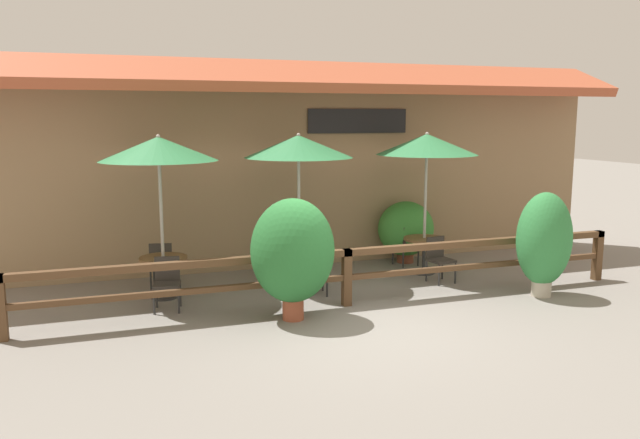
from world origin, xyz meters
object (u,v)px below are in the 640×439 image
(chair_near_streetside, at_px, (167,281))
(dining_table_middle, at_px, (299,254))
(patio_umbrella_middle, at_px, (299,147))
(patio_umbrella_near, at_px, (159,149))
(chair_far_wallside, at_px, (408,244))
(chair_middle_wallside, at_px, (290,253))
(chair_middle_streetside, at_px, (314,267))
(patio_umbrella_far, at_px, (427,145))
(dining_table_near, at_px, (163,265))
(chair_far_streetside, at_px, (439,257))
(potted_plant_tall_tropical, at_px, (293,252))
(dining_table_far, at_px, (424,245))
(chair_near_wallside, at_px, (162,262))
(potted_plant_broad_leaf, at_px, (544,240))
(potted_plant_small_flowering, at_px, (406,229))

(chair_near_streetside, bearing_deg, dining_table_middle, 27.10)
(patio_umbrella_middle, distance_m, dining_table_middle, 1.98)
(patio_umbrella_near, height_order, chair_far_wallside, patio_umbrella_near)
(patio_umbrella_near, relative_size, chair_middle_wallside, 3.30)
(chair_middle_streetside, bearing_deg, patio_umbrella_far, 22.82)
(dining_table_near, xyz_separation_m, patio_umbrella_far, (5.05, 0.09, 1.98))
(patio_umbrella_middle, bearing_deg, dining_table_middle, 0.00)
(chair_far_streetside, xyz_separation_m, potted_plant_tall_tropical, (-3.23, -1.25, 0.59))
(patio_umbrella_near, height_order, dining_table_middle, patio_umbrella_near)
(chair_middle_wallside, xyz_separation_m, chair_far_wallside, (2.58, 0.04, 0.00))
(patio_umbrella_far, relative_size, dining_table_far, 3.45)
(potted_plant_tall_tropical, bearing_deg, chair_near_wallside, 124.89)
(dining_table_near, xyz_separation_m, chair_far_wallside, (5.03, 0.77, -0.10))
(chair_far_streetside, bearing_deg, potted_plant_tall_tropical, -167.89)
(chair_far_streetside, bearing_deg, chair_middle_wallside, 143.94)
(dining_table_far, distance_m, potted_plant_broad_leaf, 2.44)
(dining_table_middle, bearing_deg, potted_plant_small_flowering, 20.38)
(chair_middle_wallside, bearing_deg, chair_far_wallside, 167.34)
(chair_middle_wallside, bearing_deg, patio_umbrella_middle, 76.28)
(chair_middle_wallside, relative_size, potted_plant_tall_tropical, 0.45)
(patio_umbrella_near, relative_size, chair_far_wallside, 3.30)
(chair_far_streetside, height_order, potted_plant_small_flowering, potted_plant_small_flowering)
(chair_near_streetside, xyz_separation_m, chair_far_wallside, (5.03, 1.45, 0.00))
(chair_near_wallside, height_order, chair_middle_streetside, same)
(patio_umbrella_near, distance_m, patio_umbrella_far, 5.05)
(chair_near_wallside, xyz_separation_m, chair_middle_streetside, (2.49, -1.25, 0.00))
(chair_near_wallside, xyz_separation_m, chair_middle_wallside, (2.43, 0.05, 0.00))
(dining_table_near, height_order, chair_middle_streetside, chair_middle_streetside)
(potted_plant_small_flowering, bearing_deg, chair_far_streetside, -94.49)
(chair_near_streetside, height_order, dining_table_far, chair_near_streetside)
(chair_middle_streetside, distance_m, potted_plant_tall_tropical, 1.58)
(patio_umbrella_near, bearing_deg, patio_umbrella_middle, 1.84)
(potted_plant_broad_leaf, bearing_deg, patio_umbrella_far, 119.12)
(patio_umbrella_near, height_order, chair_far_streetside, patio_umbrella_near)
(patio_umbrella_middle, bearing_deg, patio_umbrella_near, -178.16)
(chair_near_wallside, relative_size, chair_far_wallside, 1.00)
(patio_umbrella_far, xyz_separation_m, chair_far_wallside, (-0.02, 0.67, -2.08))
(dining_table_middle, distance_m, potted_plant_small_flowering, 2.87)
(chair_near_streetside, distance_m, chair_far_wallside, 5.24)
(dining_table_middle, xyz_separation_m, chair_middle_streetside, (0.07, -0.65, -0.10))
(chair_near_streetside, distance_m, dining_table_far, 5.11)
(chair_middle_wallside, distance_m, chair_far_wallside, 2.58)
(chair_near_streetside, xyz_separation_m, chair_middle_streetside, (2.53, 0.11, 0.00))
(dining_table_near, height_order, chair_near_wallside, chair_near_wallside)
(chair_middle_streetside, distance_m, chair_far_streetside, 2.48)
(chair_near_streetside, xyz_separation_m, potted_plant_small_flowering, (5.14, 1.75, 0.25))
(chair_near_wallside, relative_size, potted_plant_small_flowering, 0.64)
(chair_near_wallside, distance_m, potted_plant_tall_tropical, 3.11)
(patio_umbrella_middle, height_order, dining_table_far, patio_umbrella_middle)
(dining_table_far, height_order, chair_far_streetside, chair_far_streetside)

